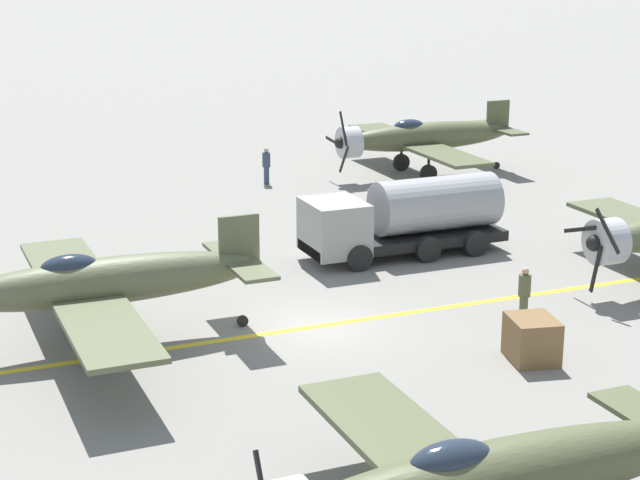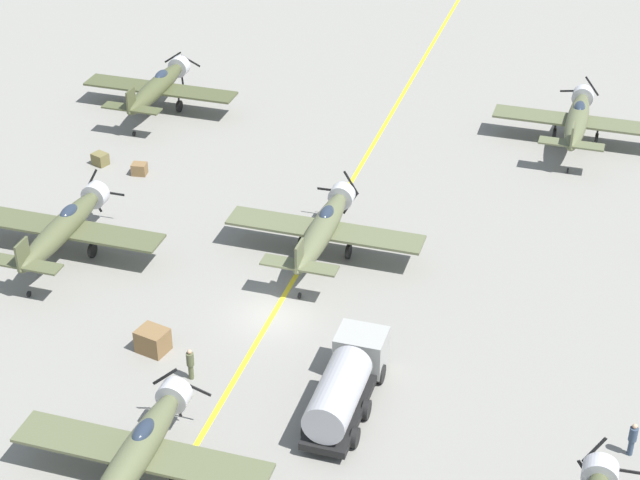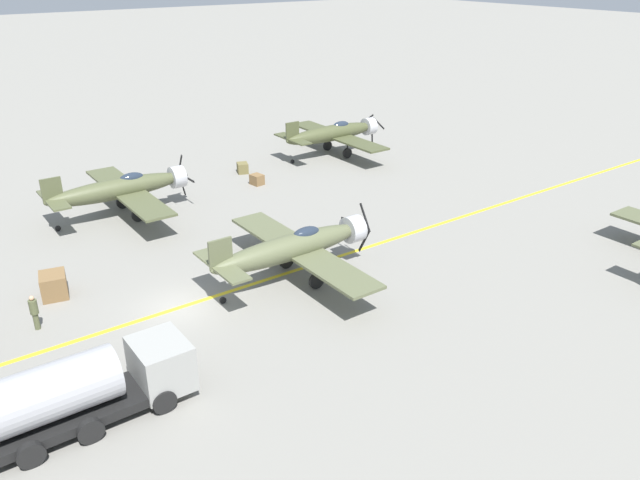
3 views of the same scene
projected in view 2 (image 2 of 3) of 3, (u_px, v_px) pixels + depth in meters
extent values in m
plane|color=gray|center=(272.00, 316.00, 59.36)|extent=(400.00, 400.00, 0.00)
cube|color=yellow|center=(272.00, 315.00, 59.36)|extent=(0.30, 160.00, 0.01)
ellipsoid|color=#484D2E|center=(156.00, 88.00, 80.86)|extent=(1.50, 9.50, 1.42)
cylinder|color=#B7B7BC|center=(179.00, 67.00, 84.47)|extent=(1.58, 0.90, 1.58)
ellipsoid|color=#232D3D|center=(161.00, 76.00, 81.49)|extent=(0.80, 1.70, 0.76)
cube|color=#484D2E|center=(160.00, 89.00, 81.65)|extent=(12.00, 2.10, 0.16)
cube|color=#484D2E|center=(132.00, 108.00, 77.45)|extent=(4.40, 1.10, 0.12)
cube|color=#484D2E|center=(131.00, 100.00, 77.11)|extent=(0.14, 1.30, 1.60)
sphere|color=black|center=(182.00, 64.00, 84.88)|extent=(0.56, 0.56, 0.56)
cube|color=black|center=(173.00, 57.00, 84.80)|extent=(1.51, 0.06, 1.12)
cube|color=black|center=(181.00, 74.00, 85.36)|extent=(0.29, 0.06, 1.76)
cube|color=black|center=(191.00, 61.00, 84.49)|extent=(1.64, 0.06, 0.87)
cylinder|color=black|center=(143.00, 94.00, 82.36)|extent=(0.14, 0.14, 1.26)
cylinder|color=black|center=(144.00, 101.00, 82.69)|extent=(0.22, 0.90, 0.90)
cylinder|color=black|center=(179.00, 98.00, 81.61)|extent=(0.14, 0.14, 1.26)
cylinder|color=black|center=(179.00, 106.00, 81.94)|extent=(0.22, 0.90, 0.90)
cylinder|color=black|center=(134.00, 134.00, 78.46)|extent=(0.12, 0.36, 0.36)
ellipsoid|color=#575C3E|center=(577.00, 121.00, 75.96)|extent=(1.50, 9.50, 1.42)
cylinder|color=#B7B7BC|center=(583.00, 96.00, 79.58)|extent=(1.57, 0.90, 1.58)
ellipsoid|color=#232D3D|center=(580.00, 107.00, 76.59)|extent=(0.80, 1.70, 0.76)
cube|color=#575C3E|center=(577.00, 121.00, 76.76)|extent=(12.00, 2.10, 0.16)
cube|color=#575C3E|center=(571.00, 144.00, 72.56)|extent=(4.40, 1.10, 0.12)
cube|color=#575C3E|center=(573.00, 135.00, 72.21)|extent=(0.14, 1.30, 1.60)
sphere|color=black|center=(583.00, 94.00, 79.98)|extent=(0.56, 0.56, 0.56)
cube|color=black|center=(586.00, 104.00, 80.33)|extent=(0.78, 0.06, 1.68)
cube|color=black|center=(592.00, 86.00, 79.49)|extent=(1.19, 0.06, 1.46)
cube|color=black|center=(572.00, 91.00, 80.13)|extent=(1.75, 0.06, 0.39)
cylinder|color=black|center=(555.00, 126.00, 77.46)|extent=(0.14, 0.14, 1.26)
cylinder|color=black|center=(554.00, 134.00, 77.79)|extent=(0.22, 0.90, 0.90)
cylinder|color=black|center=(598.00, 132.00, 76.71)|extent=(0.14, 0.14, 1.26)
cylinder|color=black|center=(596.00, 139.00, 77.04)|extent=(0.22, 0.90, 0.90)
cylinder|color=black|center=(568.00, 170.00, 73.57)|extent=(0.12, 0.36, 0.36)
ellipsoid|color=#505536|center=(60.00, 230.00, 63.22)|extent=(1.50, 9.50, 1.42)
cylinder|color=#B7B7BC|center=(95.00, 195.00, 66.84)|extent=(1.57, 0.90, 1.58)
ellipsoid|color=#232D3D|center=(69.00, 213.00, 63.85)|extent=(0.80, 1.70, 0.76)
cube|color=#505536|center=(67.00, 229.00, 64.01)|extent=(12.00, 2.10, 0.16)
cube|color=#505536|center=(24.00, 264.00, 59.81)|extent=(4.40, 1.10, 0.12)
cube|color=#505536|center=(23.00, 254.00, 59.47)|extent=(0.14, 1.30, 1.60)
sphere|color=black|center=(99.00, 191.00, 67.24)|extent=(0.56, 0.56, 0.56)
cube|color=black|center=(94.00, 200.00, 67.75)|extent=(1.01, 0.06, 1.58)
cube|color=black|center=(112.00, 193.00, 67.03)|extent=(1.75, 0.06, 0.16)
cube|color=black|center=(92.00, 179.00, 66.95)|extent=(0.98, 0.06, 1.59)
cylinder|color=black|center=(47.00, 234.00, 64.72)|extent=(0.14, 0.14, 1.26)
cylinder|color=black|center=(48.00, 243.00, 65.05)|extent=(0.22, 0.90, 0.90)
cylinder|color=black|center=(91.00, 241.00, 63.97)|extent=(0.14, 0.14, 1.26)
cylinder|color=black|center=(92.00, 250.00, 64.30)|extent=(0.22, 0.90, 0.90)
cylinder|color=black|center=(29.00, 294.00, 60.83)|extent=(0.12, 0.36, 0.36)
cylinder|color=#B7B7BC|center=(600.00, 473.00, 46.01)|extent=(1.58, 0.90, 1.58)
sphere|color=black|center=(601.00, 465.00, 46.41)|extent=(0.56, 0.56, 0.56)
cube|color=black|center=(594.00, 450.00, 46.10)|extent=(0.90, 0.06, 1.63)
cube|color=black|center=(587.00, 475.00, 46.92)|extent=(1.09, 0.06, 1.53)
cube|color=black|center=(621.00, 470.00, 46.22)|extent=(1.76, 0.06, 0.25)
ellipsoid|color=#585D3E|center=(133.00, 458.00, 46.77)|extent=(1.50, 9.50, 1.42)
cylinder|color=#B7B7BC|center=(174.00, 395.00, 50.39)|extent=(1.58, 0.90, 1.58)
ellipsoid|color=#232D3D|center=(143.00, 432.00, 47.40)|extent=(0.80, 1.70, 0.76)
cube|color=#585D3E|center=(141.00, 453.00, 47.57)|extent=(12.00, 2.10, 0.16)
sphere|color=black|center=(178.00, 389.00, 50.80)|extent=(0.56, 0.56, 0.56)
cube|color=black|center=(165.00, 377.00, 50.65)|extent=(1.39, 0.06, 1.28)
cube|color=black|center=(176.00, 402.00, 51.29)|extent=(0.51, 0.06, 1.74)
cube|color=black|center=(194.00, 388.00, 50.45)|extent=(1.71, 0.06, 0.67)
cylinder|color=black|center=(112.00, 456.00, 48.28)|extent=(0.14, 0.14, 1.26)
cylinder|color=black|center=(114.00, 466.00, 48.61)|extent=(0.22, 0.90, 0.90)
cylinder|color=black|center=(173.00, 470.00, 47.53)|extent=(0.14, 0.14, 1.26)
cylinder|color=black|center=(174.00, 480.00, 47.86)|extent=(0.22, 0.90, 0.90)
ellipsoid|color=#5A6041|center=(321.00, 231.00, 63.09)|extent=(1.50, 9.50, 1.42)
cylinder|color=#B7B7BC|center=(342.00, 196.00, 66.71)|extent=(1.58, 0.90, 1.58)
ellipsoid|color=#232D3D|center=(326.00, 214.00, 63.72)|extent=(0.80, 1.70, 0.76)
cube|color=#5A6041|center=(325.00, 230.00, 63.89)|extent=(12.00, 2.10, 0.16)
cube|color=#5A6041|center=(299.00, 265.00, 59.69)|extent=(4.40, 1.10, 0.12)
cube|color=#5A6041|center=(299.00, 255.00, 59.34)|extent=(0.14, 1.30, 1.60)
sphere|color=black|center=(344.00, 192.00, 67.11)|extent=(0.56, 0.56, 0.56)
cube|color=black|center=(331.00, 190.00, 67.32)|extent=(1.75, 0.06, 0.19)
cube|color=black|center=(350.00, 204.00, 67.41)|extent=(0.96, 0.06, 1.61)
cube|color=black|center=(351.00, 183.00, 66.61)|extent=(1.04, 0.06, 1.56)
cylinder|color=black|center=(301.00, 235.00, 64.59)|extent=(0.14, 0.14, 1.26)
cylinder|color=black|center=(301.00, 244.00, 64.92)|extent=(0.22, 0.90, 0.90)
cylinder|color=black|center=(349.00, 243.00, 63.84)|extent=(0.14, 0.14, 1.26)
cylinder|color=black|center=(348.00, 252.00, 64.17)|extent=(0.22, 0.90, 0.90)
cylinder|color=black|center=(299.00, 296.00, 60.70)|extent=(0.12, 0.36, 0.36)
cube|color=black|center=(345.00, 398.00, 52.42)|extent=(2.25, 8.00, 0.40)
cube|color=#999993|center=(361.00, 350.00, 54.41)|extent=(2.50, 2.08, 2.00)
cylinder|color=#9E9EA3|center=(338.00, 394.00, 50.67)|extent=(2.10, 4.96, 2.10)
cylinder|color=black|center=(336.00, 365.00, 54.80)|extent=(0.30, 1.00, 1.00)
cylinder|color=black|center=(381.00, 374.00, 54.21)|extent=(0.30, 1.00, 1.00)
cylinder|color=black|center=(320.00, 400.00, 52.46)|extent=(0.30, 1.00, 1.00)
cylinder|color=black|center=(366.00, 410.00, 51.87)|extent=(0.30, 1.00, 1.00)
cylinder|color=black|center=(307.00, 428.00, 50.77)|extent=(0.30, 1.00, 1.00)
cylinder|color=black|center=(355.00, 438.00, 50.18)|extent=(0.30, 1.00, 1.00)
cylinder|color=#515638|center=(191.00, 372.00, 54.47)|extent=(0.27, 0.27, 0.87)
cylinder|color=#515638|center=(190.00, 359.00, 54.05)|extent=(0.40, 0.40, 0.72)
sphere|color=tan|center=(189.00, 352.00, 53.80)|extent=(0.23, 0.23, 0.23)
cylinder|color=#334256|center=(631.00, 447.00, 49.72)|extent=(0.27, 0.27, 0.87)
cylinder|color=#334256|center=(633.00, 434.00, 49.30)|extent=(0.40, 0.40, 0.73)
sphere|color=tan|center=(635.00, 426.00, 49.04)|extent=(0.24, 0.24, 0.24)
cube|color=brown|center=(139.00, 169.00, 73.27)|extent=(1.08, 0.95, 0.81)
cube|color=brown|center=(153.00, 340.00, 56.34)|extent=(1.80, 1.60, 1.30)
cube|color=brown|center=(100.00, 159.00, 74.50)|extent=(1.24, 1.14, 0.85)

